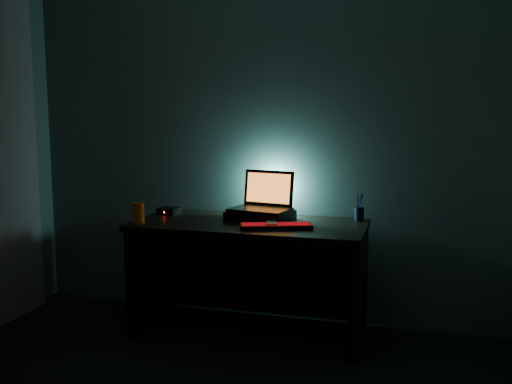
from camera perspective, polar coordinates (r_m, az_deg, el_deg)
room at (r=2.15m, az=-13.00°, el=2.16°), size 3.50×4.00×2.50m
desk at (r=3.82m, az=-0.42°, el=-6.69°), size 1.50×0.70×0.75m
curtain at (r=4.30m, az=-23.95°, el=3.16°), size 0.06×0.65×2.30m
riser at (r=3.79m, az=0.43°, el=-2.34°), size 0.45×0.37×0.06m
laptop at (r=3.82m, az=0.77°, el=-0.89°), size 0.42×0.35×0.26m
keyboard at (r=3.53m, az=2.02°, el=-3.41°), size 0.47×0.28×0.03m
mousepad at (r=3.53m, az=1.56°, el=-3.57°), size 0.26×0.25×0.00m
mouse at (r=3.53m, az=1.56°, el=-3.29°), size 0.09×0.12×0.03m
pen_cup at (r=3.82m, az=10.28°, el=-2.17°), size 0.06×0.06×0.09m
juice_glass at (r=3.75m, az=-11.67°, el=-2.07°), size 0.09×0.09×0.13m
router at (r=4.04m, az=-8.69°, el=-1.89°), size 0.16×0.14×0.05m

